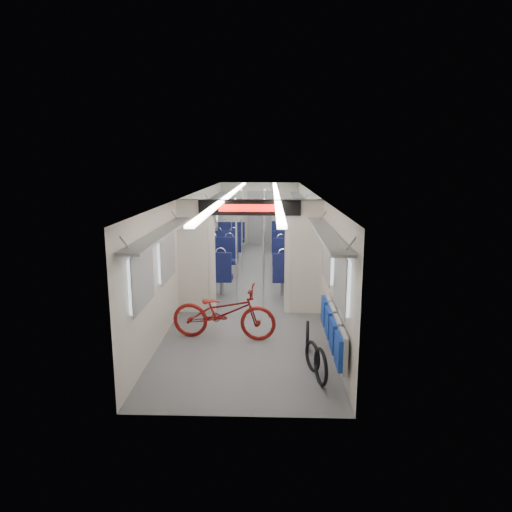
# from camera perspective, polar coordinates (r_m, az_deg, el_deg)

# --- Properties ---
(carriage) EXTENTS (12.00, 12.02, 2.31)m
(carriage) POSITION_cam_1_polar(r_m,az_deg,el_deg) (10.85, -0.36, 3.58)
(carriage) COLOR #515456
(carriage) RESTS_ON ground
(bicycle) EXTENTS (1.87, 0.83, 0.95)m
(bicycle) POSITION_cam_1_polar(r_m,az_deg,el_deg) (7.97, -4.04, -7.01)
(bicycle) COLOR maroon
(bicycle) RESTS_ON ground
(flip_bench) EXTENTS (0.12, 2.10, 0.51)m
(flip_bench) POSITION_cam_1_polar(r_m,az_deg,el_deg) (6.99, 9.57, -8.96)
(flip_bench) COLOR gray
(flip_bench) RESTS_ON carriage
(bike_hoop_a) EXTENTS (0.16, 0.54, 0.54)m
(bike_hoop_a) POSITION_cam_1_polar(r_m,az_deg,el_deg) (6.51, 8.09, -13.74)
(bike_hoop_a) COLOR black
(bike_hoop_a) RESTS_ON ground
(bike_hoop_b) EXTENTS (0.20, 0.46, 0.47)m
(bike_hoop_b) POSITION_cam_1_polar(r_m,az_deg,el_deg) (6.90, 7.08, -12.51)
(bike_hoop_b) COLOR black
(bike_hoop_b) RESTS_ON ground
(bike_hoop_c) EXTENTS (0.09, 0.48, 0.48)m
(bike_hoop_c) POSITION_cam_1_polar(r_m,az_deg,el_deg) (7.64, 6.44, -9.99)
(bike_hoop_c) COLOR black
(bike_hoop_c) RESTS_ON ground
(seat_bay_near_left) EXTENTS (0.95, 2.26, 1.16)m
(seat_bay_near_left) POSITION_cam_1_polar(r_m,az_deg,el_deg) (11.42, -4.99, -0.82)
(seat_bay_near_left) COLOR #0E123E
(seat_bay_near_left) RESTS_ON ground
(seat_bay_near_right) EXTENTS (0.94, 2.20, 1.14)m
(seat_bay_near_right) POSITION_cam_1_polar(r_m,az_deg,el_deg) (11.33, 4.43, -0.95)
(seat_bay_near_right) COLOR #0E123E
(seat_bay_near_right) RESTS_ON ground
(seat_bay_far_left) EXTENTS (0.92, 2.14, 1.12)m
(seat_bay_far_left) POSITION_cam_1_polar(r_m,az_deg,el_deg) (14.82, -3.41, 2.01)
(seat_bay_far_left) COLOR #0E123E
(seat_bay_far_left) RESTS_ON ground
(seat_bay_far_right) EXTENTS (0.96, 2.31, 1.17)m
(seat_bay_far_right) POSITION_cam_1_polar(r_m,az_deg,el_deg) (14.66, 3.85, 1.98)
(seat_bay_far_right) COLOR #0E123E
(seat_bay_far_right) RESTS_ON ground
(stanchion_near_left) EXTENTS (0.04, 0.04, 2.30)m
(stanchion_near_left) POSITION_cam_1_polar(r_m,az_deg,el_deg) (9.66, -2.46, 0.45)
(stanchion_near_left) COLOR silver
(stanchion_near_left) RESTS_ON ground
(stanchion_near_right) EXTENTS (0.04, 0.04, 2.30)m
(stanchion_near_right) POSITION_cam_1_polar(r_m,az_deg,el_deg) (9.51, 0.95, 0.28)
(stanchion_near_right) COLOR silver
(stanchion_near_right) RESTS_ON ground
(stanchion_far_left) EXTENTS (0.04, 0.04, 2.30)m
(stanchion_far_left) POSITION_cam_1_polar(r_m,az_deg,el_deg) (12.89, -1.78, 3.28)
(stanchion_far_left) COLOR silver
(stanchion_far_left) RESTS_ON ground
(stanchion_far_right) EXTENTS (0.04, 0.04, 2.30)m
(stanchion_far_right) POSITION_cam_1_polar(r_m,az_deg,el_deg) (12.76, 1.06, 3.19)
(stanchion_far_right) COLOR silver
(stanchion_far_right) RESTS_ON ground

